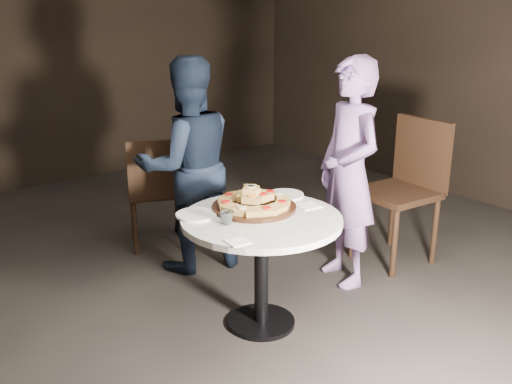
% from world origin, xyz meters
% --- Properties ---
extents(floor, '(7.00, 7.00, 0.00)m').
position_xyz_m(floor, '(0.00, 0.00, 0.00)').
color(floor, black).
rests_on(floor, ground).
extents(table, '(1.09, 1.09, 0.67)m').
position_xyz_m(table, '(-0.06, -0.10, 0.55)').
color(table, black).
rests_on(table, ground).
extents(serving_board, '(0.61, 0.61, 0.02)m').
position_xyz_m(serving_board, '(-0.01, 0.03, 0.68)').
color(serving_board, black).
rests_on(serving_board, table).
extents(focaccia_pile, '(0.43, 0.43, 0.11)m').
position_xyz_m(focaccia_pile, '(-0.01, 0.03, 0.73)').
color(focaccia_pile, '#A57E40').
rests_on(focaccia_pile, serving_board).
extents(plate_left, '(0.26, 0.26, 0.01)m').
position_xyz_m(plate_left, '(-0.33, 0.13, 0.68)').
color(plate_left, white).
rests_on(plate_left, table).
extents(plate_right, '(0.26, 0.26, 0.01)m').
position_xyz_m(plate_right, '(0.29, 0.10, 0.68)').
color(plate_right, white).
rests_on(plate_right, table).
extents(water_glass, '(0.10, 0.10, 0.07)m').
position_xyz_m(water_glass, '(-0.27, -0.07, 0.71)').
color(water_glass, silver).
rests_on(water_glass, table).
extents(napkin_near, '(0.11, 0.11, 0.01)m').
position_xyz_m(napkin_near, '(-0.37, -0.31, 0.68)').
color(napkin_near, white).
rests_on(napkin_near, table).
extents(napkin_far, '(0.14, 0.14, 0.01)m').
position_xyz_m(napkin_far, '(0.27, -0.13, 0.68)').
color(napkin_far, white).
rests_on(napkin_far, table).
extents(chair_far, '(0.55, 0.56, 0.88)m').
position_xyz_m(chair_far, '(0.01, 1.26, 0.51)').
color(chair_far, black).
rests_on(chair_far, ground).
extents(chair_right, '(0.54, 0.52, 1.03)m').
position_xyz_m(chair_right, '(1.37, 0.01, 0.59)').
color(chair_right, black).
rests_on(chair_right, ground).
extents(diner_navy, '(0.83, 0.72, 1.48)m').
position_xyz_m(diner_navy, '(0.05, 0.85, 0.74)').
color(diner_navy, '#141D30').
rests_on(diner_navy, ground).
extents(diner_teal, '(0.49, 0.62, 1.50)m').
position_xyz_m(diner_teal, '(0.76, 0.02, 0.75)').
color(diner_teal, '#8469A6').
rests_on(diner_teal, ground).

